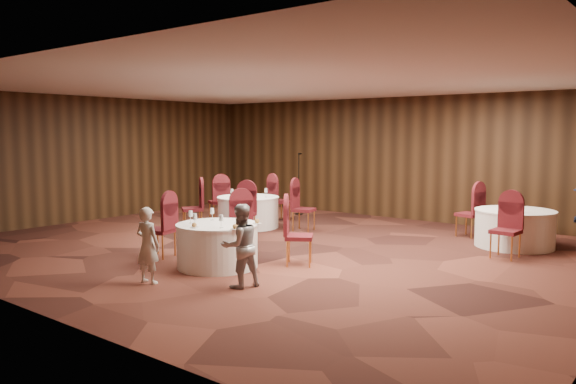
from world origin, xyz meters
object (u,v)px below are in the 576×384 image
Objects in this scene: mic_stand at (299,196)px; woman_b at (240,246)px; table_right at (515,228)px; woman_a at (148,245)px; table_main at (217,245)px; table_left at (248,212)px.

mic_stand is 1.39× the size of woman_b.
table_right is 5.99m from woman_b.
woman_a is (-3.53, -6.23, 0.21)m from table_right.
table_main is 6.38m from mic_stand.
table_left is at bearing 124.75° from table_main.
woman_a reaches higher than table_left.
woman_a is (2.21, -4.69, 0.21)m from table_left.
table_left is 5.94m from table_right.
woman_a is at bearing -93.60° from table_main.
woman_a is (-0.09, -1.38, 0.21)m from table_main.
mic_stand is (-0.35, 2.49, 0.13)m from table_left.
table_main is 0.90× the size of table_right.
table_right is (3.44, 4.85, 0.00)m from table_main.
table_left is at bearing -73.14° from woman_a.
woman_b is (1.15, -0.67, 0.24)m from table_main.
table_right is 0.90× the size of mic_stand.
woman_b reaches higher than table_right.
table_main is at bearing -65.48° from mic_stand.
table_right is 7.16m from woman_a.
woman_b is at bearing -59.61° from mic_stand.
table_main and table_left have the same top height.
table_main is 5.95m from table_right.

